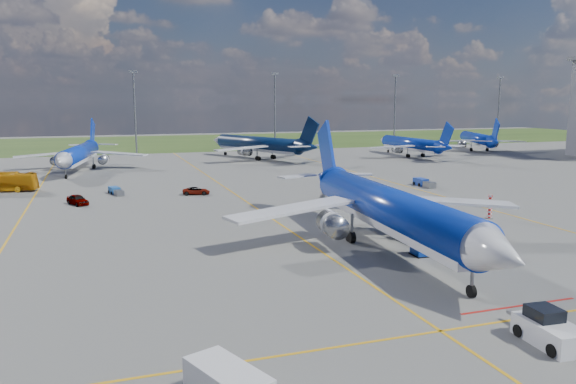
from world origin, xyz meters
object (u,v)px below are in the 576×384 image
object	(u,v)px
service_car_a	(78,200)
service_car_c	(330,192)
baggage_tug_c	(116,191)
apron_bus	(0,182)
warning_post	(490,207)
service_car_b	(196,191)
bg_jet_nnw	(80,170)
pushback_tug	(549,330)
main_airliner	(387,248)
baggage_tug_w	(390,195)
bg_jet_n	(259,159)
uld_container	(421,248)
bg_jet_ne	(411,156)
bg_jet_ene	(477,151)
baggage_tug_e	(424,183)

from	to	relation	value
service_car_a	service_car_c	bearing A→B (deg)	-33.61
service_car_c	baggage_tug_c	distance (m)	33.88
apron_bus	service_car_c	distance (m)	53.59
warning_post	service_car_b	size ratio (longest dim) A/B	0.70
bg_jet_nnw	service_car_a	size ratio (longest dim) A/B	8.92
pushback_tug	apron_bus	distance (m)	85.30
main_airliner	baggage_tug_w	world-z (taller)	main_airliner
bg_jet_n	service_car_a	bearing A→B (deg)	26.45
bg_jet_nnw	uld_container	xyz separation A→B (m)	(32.55, -80.60, 0.71)
bg_jet_ne	service_car_a	xyz separation A→B (m)	(-81.50, -45.31, 0.74)
bg_jet_ene	pushback_tug	world-z (taller)	bg_jet_ene
service_car_a	service_car_b	bearing A→B (deg)	-15.34
warning_post	baggage_tug_w	size ratio (longest dim) A/B	0.53
uld_container	baggage_tug_w	bearing A→B (deg)	69.20
uld_container	baggage_tug_c	world-z (taller)	uld_container
bg_jet_n	baggage_tug_e	size ratio (longest dim) A/B	7.37
warning_post	service_car_b	distance (m)	43.79
main_airliner	service_car_a	bearing A→B (deg)	134.93
baggage_tug_e	bg_jet_nnw	bearing A→B (deg)	145.66
warning_post	service_car_b	bearing A→B (deg)	136.78
warning_post	baggage_tug_w	bearing A→B (deg)	106.13
service_car_a	baggage_tug_c	world-z (taller)	service_car_a
bg_jet_ene	service_car_b	bearing A→B (deg)	50.31
bg_jet_ene	main_airliner	distance (m)	119.11
service_car_b	baggage_tug_e	xyz separation A→B (m)	(38.75, -4.11, -0.01)
main_airliner	baggage_tug_e	size ratio (longest dim) A/B	8.09
bg_jet_nnw	bg_jet_ene	distance (m)	110.43
bg_jet_nnw	baggage_tug_w	xyz separation A→B (m)	(45.17, -51.97, 0.57)
pushback_tug	baggage_tug_c	xyz separation A→B (m)	(-23.10, 66.15, -0.36)
bg_jet_ne	pushback_tug	bearing A→B (deg)	62.64
service_car_b	service_car_a	bearing A→B (deg)	111.66
main_airliner	bg_jet_nnw	bearing A→B (deg)	115.99
bg_jet_n	baggage_tug_w	distance (m)	62.39
main_airliner	service_car_b	size ratio (longest dim) A/B	10.57
service_car_b	baggage_tug_w	size ratio (longest dim) A/B	0.76
uld_container	service_car_a	distance (m)	50.18
uld_container	apron_bus	distance (m)	70.66
service_car_a	baggage_tug_w	world-z (taller)	service_car_a
bg_jet_n	uld_container	world-z (taller)	bg_jet_n
bg_jet_nnw	service_car_c	world-z (taller)	bg_jet_nnw
warning_post	baggage_tug_c	distance (m)	55.80
bg_jet_ene	pushback_tug	size ratio (longest dim) A/B	5.84
pushback_tug	baggage_tug_c	distance (m)	70.07
main_airliner	uld_container	size ratio (longest dim) A/B	25.38
bg_jet_ne	baggage_tug_c	size ratio (longest dim) A/B	7.40
baggage_tug_e	apron_bus	bearing A→B (deg)	168.39
bg_jet_ene	apron_bus	bearing A→B (deg)	38.51
service_car_a	service_car_c	size ratio (longest dim) A/B	0.94
main_airliner	baggage_tug_w	size ratio (longest dim) A/B	8.00
bg_jet_ene	baggage_tug_e	xyz separation A→B (m)	(-52.90, -55.03, 0.58)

